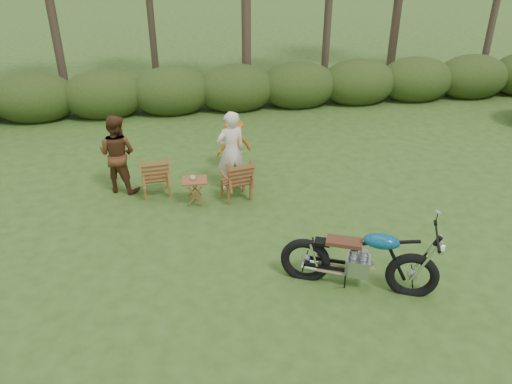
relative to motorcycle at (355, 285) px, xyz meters
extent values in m
plane|color=#2B4818|center=(-0.73, 0.13, 0.00)|extent=(80.00, 80.00, 0.00)
ellipsoid|color=#263814|center=(-6.73, 9.13, 0.63)|extent=(2.52, 1.68, 1.51)
ellipsoid|color=#263814|center=(-4.73, 9.13, 0.63)|extent=(2.52, 1.68, 1.51)
ellipsoid|color=#263814|center=(-2.73, 9.13, 0.63)|extent=(2.52, 1.68, 1.51)
ellipsoid|color=#263814|center=(-0.73, 9.13, 0.63)|extent=(2.52, 1.68, 1.51)
ellipsoid|color=#263814|center=(1.27, 9.13, 0.63)|extent=(2.52, 1.68, 1.51)
ellipsoid|color=#263814|center=(3.27, 9.13, 0.63)|extent=(2.52, 1.68, 1.51)
ellipsoid|color=#263814|center=(5.27, 9.13, 0.63)|extent=(2.52, 1.68, 1.51)
ellipsoid|color=#263814|center=(7.27, 9.13, 0.63)|extent=(2.52, 1.68, 1.51)
imported|color=beige|center=(-2.40, 3.14, 0.59)|extent=(0.14, 0.14, 0.09)
imported|color=beige|center=(-1.55, 3.67, 0.00)|extent=(0.74, 0.59, 1.77)
imported|color=#4D2C16|center=(-3.93, 4.01, 0.00)|extent=(1.03, 0.94, 1.71)
imported|color=#BA4F11|center=(-1.37, 4.58, 0.00)|extent=(0.94, 0.68, 1.30)
camera|label=1|loc=(-2.64, -6.03, 5.10)|focal=35.00mm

